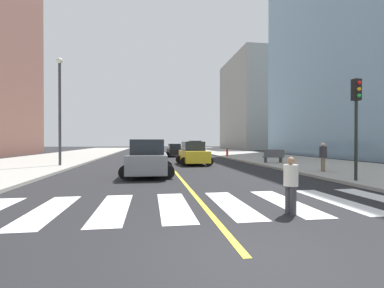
% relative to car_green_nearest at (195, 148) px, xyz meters
% --- Properties ---
extents(ground_plane, '(220.00, 220.00, 0.00)m').
position_rel_car_green_nearest_xyz_m(ground_plane, '(-5.44, -39.34, -0.98)').
color(ground_plane, black).
extents(sidewalk_kerb_east, '(10.00, 120.00, 0.15)m').
position_rel_car_green_nearest_xyz_m(sidewalk_kerb_east, '(6.76, -19.34, -0.91)').
color(sidewalk_kerb_east, '#9E9B93').
rests_on(sidewalk_kerb_east, ground).
extents(sidewalk_kerb_west, '(10.00, 120.00, 0.15)m').
position_rel_car_green_nearest_xyz_m(sidewalk_kerb_west, '(-17.64, -19.34, -0.91)').
color(sidewalk_kerb_west, '#9E9B93').
rests_on(sidewalk_kerb_west, ground).
extents(crosswalk_paint, '(13.50, 4.00, 0.01)m').
position_rel_car_green_nearest_xyz_m(crosswalk_paint, '(-5.44, -35.34, -0.98)').
color(crosswalk_paint, silver).
rests_on(crosswalk_paint, ground).
extents(lane_divider_paint, '(0.16, 80.00, 0.01)m').
position_rel_car_green_nearest_xyz_m(lane_divider_paint, '(-5.44, 0.66, -0.98)').
color(lane_divider_paint, yellow).
rests_on(lane_divider_paint, ground).
extents(office_tower_glass, '(20.00, 28.00, 40.66)m').
position_rel_car_green_nearest_xyz_m(office_tower_glass, '(24.22, -9.45, 19.35)').
color(office_tower_glass, '#7A9EB7').
rests_on(office_tower_glass, ground).
extents(parking_garage_concrete, '(18.00, 24.00, 24.04)m').
position_rel_car_green_nearest_xyz_m(parking_garage_concrete, '(23.22, 28.14, 11.04)').
color(parking_garage_concrete, '#9E9B93').
rests_on(parking_garage_concrete, ground).
extents(car_green_nearest, '(2.99, 4.73, 2.10)m').
position_rel_car_green_nearest_xyz_m(car_green_nearest, '(0.00, 0.00, 0.00)').
color(car_green_nearest, '#236B42').
rests_on(car_green_nearest, ground).
extents(car_silver_second, '(2.79, 4.38, 1.93)m').
position_rel_car_green_nearest_xyz_m(car_silver_second, '(-7.39, -14.38, -0.08)').
color(car_silver_second, '#B7B7BC').
rests_on(car_silver_second, ground).
extents(car_blue_third, '(2.89, 4.56, 2.02)m').
position_rel_car_green_nearest_xyz_m(car_blue_third, '(-6.95, 16.91, -0.04)').
color(car_blue_third, '#2D479E').
rests_on(car_blue_third, ground).
extents(car_black_fourth, '(2.41, 3.80, 1.68)m').
position_rel_car_green_nearest_xyz_m(car_black_fourth, '(-3.85, -7.30, -0.20)').
color(car_black_fourth, black).
rests_on(car_black_fourth, ground).
extents(car_yellow_fifth, '(2.83, 4.45, 1.96)m').
position_rel_car_green_nearest_xyz_m(car_yellow_fifth, '(-3.37, -20.13, -0.06)').
color(car_yellow_fifth, gold).
rests_on(car_yellow_fifth, ground).
extents(car_white_sixth, '(2.85, 4.51, 2.00)m').
position_rel_car_green_nearest_xyz_m(car_white_sixth, '(-7.03, 6.34, -0.04)').
color(car_white_sixth, silver).
rests_on(car_white_sixth, ground).
extents(car_gray_seventh, '(3.02, 4.73, 2.08)m').
position_rel_car_green_nearest_xyz_m(car_gray_seventh, '(-7.16, -27.69, -0.01)').
color(car_gray_seventh, slate).
rests_on(car_gray_seventh, ground).
extents(traffic_light_near_corner, '(0.36, 0.41, 4.74)m').
position_rel_car_green_nearest_xyz_m(traffic_light_near_corner, '(2.48, -32.02, 2.50)').
color(traffic_light_near_corner, black).
rests_on(traffic_light_near_corner, sidewalk_kerb_east).
extents(park_bench, '(1.83, 0.68, 1.12)m').
position_rel_car_green_nearest_xyz_m(park_bench, '(3.51, -20.90, -0.29)').
color(park_bench, '#47474C').
rests_on(park_bench, sidewalk_kerb_east).
extents(pedestrian_crossing, '(0.38, 0.38, 1.55)m').
position_rel_car_green_nearest_xyz_m(pedestrian_crossing, '(-3.29, -36.74, -0.13)').
color(pedestrian_crossing, '#38383D').
rests_on(pedestrian_crossing, ground).
extents(pedestrian_waiting_east, '(0.44, 0.44, 1.76)m').
position_rel_car_green_nearest_xyz_m(pedestrian_waiting_east, '(3.35, -28.17, 0.14)').
color(pedestrian_waiting_east, brown).
rests_on(pedestrian_waiting_east, sidewalk_kerb_east).
extents(fire_hydrant, '(0.26, 0.26, 0.89)m').
position_rel_car_green_nearest_xyz_m(fire_hydrant, '(2.58, -9.53, -0.40)').
color(fire_hydrant, red).
rests_on(fire_hydrant, sidewalk_kerb_east).
extents(street_lamp, '(0.44, 0.44, 8.23)m').
position_rel_car_green_nearest_xyz_m(street_lamp, '(-13.88, -21.05, 3.97)').
color(street_lamp, '#38383D').
rests_on(street_lamp, sidewalk_kerb_west).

